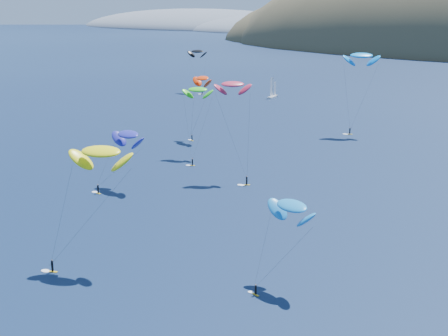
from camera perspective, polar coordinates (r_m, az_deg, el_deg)
headland at (r=926.44m, az=-0.97°, el=12.51°), size 460.00×250.00×60.00m
sailboat at (r=272.47m, az=4.46°, el=6.60°), size 8.18×7.08×10.16m
kitesurfer_1 at (r=189.31m, az=-2.00°, el=8.20°), size 9.47×8.31×20.98m
kitesurfer_2 at (r=99.75m, az=-11.20°, el=1.48°), size 11.02×12.02×21.47m
kitesurfer_3 at (r=168.93m, az=-2.42°, el=7.17°), size 10.41×13.94×20.36m
kitesurfer_4 at (r=201.36m, az=12.47°, el=10.01°), size 11.87×9.32×27.65m
kitesurfer_5 at (r=92.64m, az=6.21°, el=-3.46°), size 9.58×10.17×14.76m
kitesurfer_9 at (r=146.73m, az=0.81°, el=7.65°), size 11.87×8.93×24.80m
kitesurfer_10 at (r=141.84m, az=-8.78°, el=3.05°), size 10.70×11.43×15.10m
kitesurfer_12 at (r=287.43m, az=-2.45°, el=10.61°), size 11.60×8.05×21.06m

